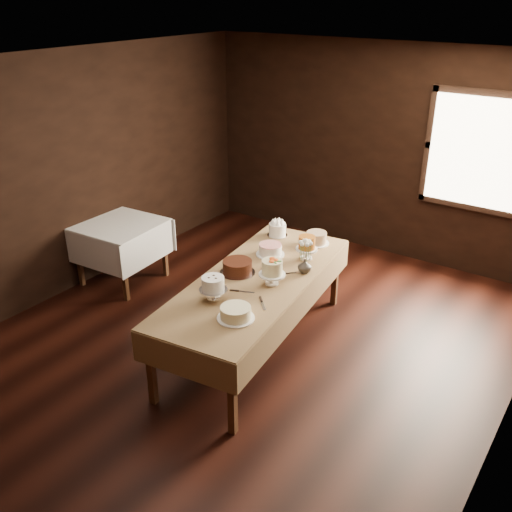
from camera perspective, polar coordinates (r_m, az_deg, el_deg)
The scene contains 22 objects.
floor at distance 5.99m, azimuth -1.11°, elevation -8.90°, with size 5.00×6.00×0.01m, color black.
ceiling at distance 4.97m, azimuth -1.39°, elevation 18.73°, with size 5.00×6.00×0.01m, color beige.
wall_back at distance 7.82m, azimuth 12.00°, elevation 10.34°, with size 5.00×0.02×2.80m, color black.
wall_left at distance 7.01m, azimuth -18.18°, elevation 7.83°, with size 0.02×6.00×2.80m, color black.
window at distance 7.33m, azimuth 21.37°, elevation 9.74°, with size 1.10×0.05×1.30m, color #FFEABF.
display_table at distance 5.57m, azimuth -0.02°, elevation -2.83°, with size 1.33×2.69×0.80m.
side_table at distance 7.12m, azimuth -13.62°, elevation 2.52°, with size 0.99×0.99×0.78m.
cake_meringue at distance 6.46m, azimuth 2.18°, elevation 2.65°, with size 0.23×0.23×0.15m.
cake_speckled at distance 6.30m, azimuth 6.13°, elevation 1.80°, with size 0.29×0.29×0.13m.
cake_lattice at distance 6.00m, azimuth 1.45°, elevation 0.59°, with size 0.30×0.30×0.11m.
cake_caramel at distance 5.91m, azimuth 5.13°, elevation 0.73°, with size 0.23×0.23×0.27m.
cake_chocolate at distance 5.61m, azimuth -1.89°, elevation -1.16°, with size 0.41×0.41×0.14m.
cake_flowers at distance 5.39m, azimuth 1.63°, elevation -1.78°, with size 0.27×0.27×0.26m.
cake_swirl at distance 5.15m, azimuth -4.35°, elevation -3.38°, with size 0.26×0.26×0.24m.
cake_cream at distance 4.88m, azimuth -2.07°, elevation -5.80°, with size 0.36×0.36×0.11m.
cake_server_a at distance 5.30m, azimuth -0.94°, elevation -3.65°, with size 0.24×0.03×0.01m, color silver.
cake_server_b at distance 5.08m, azimuth 0.75°, elevation -5.06°, with size 0.24×0.03×0.01m, color silver.
cake_server_c at distance 5.84m, azimuth 1.41°, elevation -0.72°, with size 0.24×0.03×0.01m, color silver.
cake_server_d at distance 5.66m, azimuth 3.89°, elevation -1.69°, with size 0.24×0.03×0.01m, color silver.
cake_server_e at distance 5.50m, azimuth -4.55°, elevation -2.56°, with size 0.24×0.03×0.01m, color silver.
flower_vase at distance 5.65m, azimuth 4.94°, elevation -1.01°, with size 0.14×0.14×0.14m, color #2D2823.
flower_bouquet at distance 5.56m, azimuth 5.01°, elevation 0.76°, with size 0.14×0.14×0.20m, color white, non-canonical shape.
Camera 1 is at (2.91, -3.98, 3.41)m, focal length 39.57 mm.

